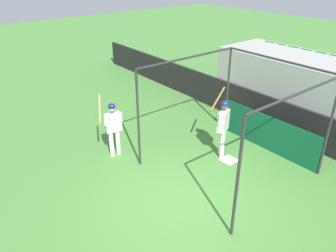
% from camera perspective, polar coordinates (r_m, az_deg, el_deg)
% --- Properties ---
extents(ground_plane, '(60.00, 60.00, 0.00)m').
position_cam_1_polar(ground_plane, '(8.51, 1.72, -13.52)').
color(ground_plane, '#477F38').
extents(outfield_wall, '(24.00, 0.12, 1.25)m').
position_cam_1_polar(outfield_wall, '(11.69, 21.58, 0.21)').
color(outfield_wall, black).
rests_on(outfield_wall, ground).
extents(bleacher_section, '(7.60, 2.40, 2.53)m').
position_cam_1_polar(bleacher_section, '(12.49, 25.10, 4.45)').
color(bleacher_section, '#9E9E99').
rests_on(bleacher_section, ground).
extents(batting_cage, '(3.71, 3.79, 2.99)m').
position_cam_1_polar(batting_cage, '(10.09, 15.09, 1.09)').
color(batting_cage, '#282828').
rests_on(batting_cage, ground).
extents(home_plate, '(0.44, 0.44, 0.02)m').
position_cam_1_polar(home_plate, '(10.32, 10.55, -5.82)').
color(home_plate, white).
rests_on(home_plate, ground).
extents(player_batter, '(0.74, 0.82, 2.05)m').
position_cam_1_polar(player_batter, '(9.96, 9.57, 0.60)').
color(player_batter, white).
rests_on(player_batter, ground).
extents(player_waiting, '(0.48, 0.82, 2.04)m').
position_cam_1_polar(player_waiting, '(10.03, -9.57, 0.25)').
color(player_waiting, white).
rests_on(player_waiting, ground).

